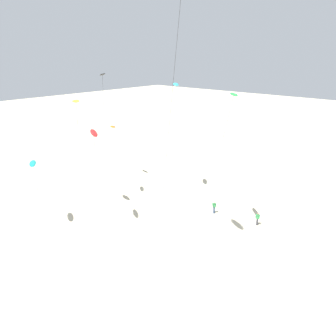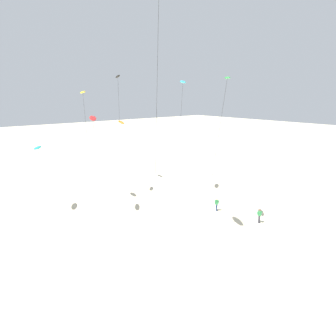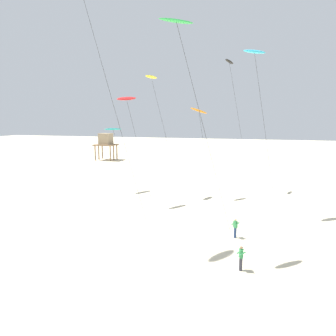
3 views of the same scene
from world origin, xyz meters
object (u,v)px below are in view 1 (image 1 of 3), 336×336
(kite_cyan, at_px, (176,85))
(kite_flyer_middle, at_px, (214,207))
(kite_red, at_px, (94,134))
(kite_flyer_nearest, at_px, (257,219))
(kite_teal, at_px, (33,164))
(kite_yellow, at_px, (76,103))
(kite_orange, at_px, (113,127))
(kite_black, at_px, (103,77))
(kite_green, at_px, (233,97))

(kite_cyan, relative_size, kite_flyer_middle, 9.83)
(kite_red, distance_m, kite_flyer_nearest, 22.03)
(kite_cyan, distance_m, kite_flyer_middle, 16.91)
(kite_teal, xyz_separation_m, kite_yellow, (5.79, -0.84, 6.29))
(kite_orange, bearing_deg, kite_flyer_nearest, -70.74)
(kite_teal, bearing_deg, kite_flyer_middle, -37.26)
(kite_flyer_middle, bearing_deg, kite_black, 98.45)
(kite_yellow, xyz_separation_m, kite_flyer_middle, (11.55, -12.35, -13.72))
(kite_orange, distance_m, kite_cyan, 10.12)
(kite_cyan, bearing_deg, kite_red, 179.59)
(kite_orange, bearing_deg, kite_black, 61.09)
(kite_green, distance_m, kite_flyer_middle, 16.09)
(kite_teal, height_order, kite_cyan, kite_cyan)
(kite_flyer_middle, bearing_deg, kite_cyan, 84.21)
(kite_teal, bearing_deg, kite_flyer_nearest, -46.24)
(kite_orange, xyz_separation_m, kite_green, (1.81, -17.16, 5.30))
(kite_orange, xyz_separation_m, kite_cyan, (6.47, -5.57, 5.42))
(kite_orange, distance_m, kite_red, 9.03)
(kite_green, height_order, kite_flyer_middle, kite_green)
(kite_orange, relative_size, kite_flyer_nearest, 6.71)
(kite_green, height_order, kite_yellow, kite_green)
(kite_yellow, height_order, kite_flyer_nearest, kite_yellow)
(kite_green, relative_size, kite_yellow, 1.08)
(kite_black, xyz_separation_m, kite_yellow, (-8.81, -6.06, -2.16))
(kite_orange, height_order, kite_flyer_middle, kite_orange)
(kite_red, relative_size, kite_yellow, 0.82)
(kite_cyan, distance_m, kite_green, 12.49)
(kite_black, relative_size, kite_yellow, 1.16)
(kite_teal, distance_m, kite_flyer_middle, 23.02)
(kite_red, distance_m, kite_cyan, 14.18)
(kite_flyer_middle, bearing_deg, kite_green, -133.24)
(kite_teal, distance_m, kite_yellow, 8.59)
(kite_teal, xyz_separation_m, kite_green, (13.43, -17.35, 7.61))
(kite_green, bearing_deg, kite_yellow, 114.83)
(kite_black, height_order, kite_flyer_middle, kite_black)
(kite_green, distance_m, kite_yellow, 18.24)
(kite_flyer_nearest, bearing_deg, kite_cyan, 90.41)
(kite_orange, bearing_deg, kite_red, -142.30)
(kite_red, relative_size, kite_black, 0.71)
(kite_red, height_order, kite_black, kite_black)
(kite_black, distance_m, kite_yellow, 10.91)
(kite_black, bearing_deg, kite_teal, -160.33)
(kite_teal, xyz_separation_m, kite_flyer_nearest, (18.18, -18.99, -7.43))
(kite_green, xyz_separation_m, kite_black, (1.17, 22.56, 0.83))
(kite_teal, relative_size, kite_flyer_middle, 5.13)
(kite_cyan, bearing_deg, kite_flyer_middle, -95.79)
(kite_teal, relative_size, kite_yellow, 0.57)
(kite_green, xyz_separation_m, kite_flyer_nearest, (4.76, -1.65, -15.05))
(kite_orange, relative_size, kite_cyan, 0.68)
(kite_red, bearing_deg, kite_green, -52.74)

